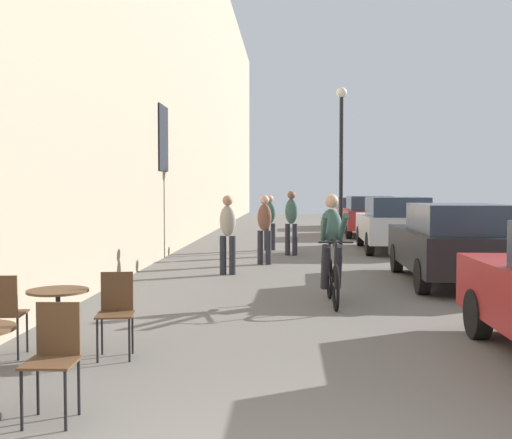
{
  "coord_description": "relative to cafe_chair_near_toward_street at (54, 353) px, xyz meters",
  "views": [
    {
      "loc": [
        0.09,
        -2.85,
        1.76
      ],
      "look_at": [
        -0.67,
        11.14,
        1.1
      ],
      "focal_mm": 42.87,
      "sensor_mm": 36.0,
      "label": 1
    }
  ],
  "objects": [
    {
      "name": "parked_car_second",
      "position": [
        4.91,
        7.19,
        0.27
      ],
      "size": [
        1.88,
        4.31,
        1.52
      ],
      "color": "black",
      "rests_on": "ground_plane"
    },
    {
      "name": "parked_car_fourth",
      "position": [
        4.87,
        19.48,
        0.29
      ],
      "size": [
        1.91,
        4.42,
        1.56
      ],
      "color": "maroon",
      "rests_on": "ground_plane"
    },
    {
      "name": "pedestrian_far",
      "position": [
        1.87,
        12.1,
        0.48
      ],
      "size": [
        0.38,
        0.3,
        1.76
      ],
      "color": "#26262D",
      "rests_on": "ground_plane"
    },
    {
      "name": "street_lamp",
      "position": [
        3.39,
        14.19,
        2.59
      ],
      "size": [
        0.32,
        0.32,
        4.9
      ],
      "color": "black",
      "rests_on": "ground_plane"
    },
    {
      "name": "pedestrian_mid",
      "position": [
        1.22,
        10.02,
        0.42
      ],
      "size": [
        0.38,
        0.3,
        1.66
      ],
      "color": "#26262D",
      "rests_on": "ground_plane"
    },
    {
      "name": "building_facade_left",
      "position": [
        -1.74,
        12.3,
        5.68
      ],
      "size": [
        0.54,
        68.0,
        12.4
      ],
      "color": "tan",
      "rests_on": "ground_plane"
    },
    {
      "name": "cafe_chair_mid_toward_street",
      "position": [
        -1.18,
        1.64,
        0.0
      ],
      "size": [
        0.43,
        0.43,
        0.89
      ],
      "color": "black",
      "rests_on": "ground_plane"
    },
    {
      "name": "cafe_chair_mid_toward_wall",
      "position": [
        -0.03,
        1.79,
        0.0
      ],
      "size": [
        0.43,
        0.43,
        0.89
      ],
      "color": "black",
      "rests_on": "ground_plane"
    },
    {
      "name": "pedestrian_furthest",
      "position": [
        1.24,
        13.54,
        0.4
      ],
      "size": [
        0.35,
        0.25,
        1.64
      ],
      "color": "#26262D",
      "rests_on": "ground_plane"
    },
    {
      "name": "pedestrian_near",
      "position": [
        0.52,
        8.19,
        0.42
      ],
      "size": [
        0.35,
        0.25,
        1.67
      ],
      "color": "#26262D",
      "rests_on": "ground_plane"
    },
    {
      "name": "cafe_chair_near_toward_street",
      "position": [
        0.0,
        0.0,
        0.0
      ],
      "size": [
        0.39,
        0.39,
        0.89
      ],
      "color": "black",
      "rests_on": "ground_plane"
    },
    {
      "name": "cyclist_on_bicycle",
      "position": [
        2.48,
        5.1,
        0.29
      ],
      "size": [
        0.52,
        1.76,
        1.74
      ],
      "color": "black",
      "rests_on": "ground_plane"
    },
    {
      "name": "parked_car_fifth",
      "position": [
        4.77,
        24.87,
        0.24
      ],
      "size": [
        1.83,
        4.14,
        1.46
      ],
      "color": "#B7B7BC",
      "rests_on": "ground_plane"
    },
    {
      "name": "cafe_table_mid",
      "position": [
        -0.63,
        1.72,
        0.0
      ],
      "size": [
        0.64,
        0.64,
        0.72
      ],
      "color": "black",
      "rests_on": "ground_plane"
    },
    {
      "name": "parked_car_third",
      "position": [
        4.89,
        13.51,
        0.3
      ],
      "size": [
        1.98,
        4.5,
        1.58
      ],
      "color": "#B7B7BC",
      "rests_on": "ground_plane"
    }
  ]
}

